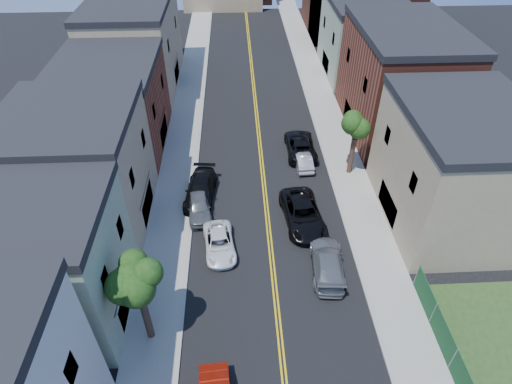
{
  "coord_description": "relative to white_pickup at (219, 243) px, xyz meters",
  "views": [
    {
      "loc": [
        -2.21,
        -0.94,
        23.62
      ],
      "look_at": [
        -0.88,
        25.23,
        2.0
      ],
      "focal_mm": 29.93,
      "sensor_mm": 36.0,
      "label": 1
    }
  ],
  "objects": [
    {
      "name": "grey_car_right",
      "position": [
        7.6,
        -2.39,
        0.14
      ],
      "size": [
        2.66,
        5.61,
        1.58
      ],
      "primitive_type": "imported",
      "rotation": [
        0.0,
        0.0,
        3.06
      ],
      "color": "slate",
      "rests_on": "ground"
    },
    {
      "name": "tree_left_mid",
      "position": [
        -4.08,
        -7.03,
        5.93
      ],
      "size": [
        5.2,
        5.2,
        9.29
      ],
      "color": "#35221A",
      "rests_on": "sidewalk_left"
    },
    {
      "name": "bldg_left_brick",
      "position": [
        -10.2,
        14.96,
        3.35
      ],
      "size": [
        9.0,
        12.0,
        8.0
      ],
      "primitive_type": "cube",
      "color": "brown",
      "rests_on": "ground"
    },
    {
      "name": "tree_right_far",
      "position": [
        11.72,
        8.97,
        5.11
      ],
      "size": [
        4.4,
        4.4,
        8.03
      ],
      "color": "#35221A",
      "rests_on": "sidewalk_right"
    },
    {
      "name": "bldg_left_tan_near",
      "position": [
        -10.2,
        3.96,
        3.85
      ],
      "size": [
        9.0,
        10.0,
        9.0
      ],
      "primitive_type": "cube",
      "color": "#998466",
      "rests_on": "ground"
    },
    {
      "name": "bldg_left_palegrn",
      "position": [
        -10.2,
        -5.04,
        3.6
      ],
      "size": [
        9.0,
        8.0,
        8.5
      ],
      "primitive_type": "cube",
      "color": "gray",
      "rests_on": "ground"
    },
    {
      "name": "sidewalk_right",
      "position": [
        11.7,
        18.96,
        -0.58
      ],
      "size": [
        3.2,
        100.0,
        0.15
      ],
      "primitive_type": "cube",
      "color": "gray",
      "rests_on": "ground"
    },
    {
      "name": "bldg_right_tan",
      "position": [
        17.8,
        2.96,
        3.85
      ],
      "size": [
        9.0,
        12.0,
        9.0
      ],
      "primitive_type": "cube",
      "color": "#998466",
      "rests_on": "ground"
    },
    {
      "name": "black_car_left",
      "position": [
        -1.7,
        6.17,
        0.17
      ],
      "size": [
        2.89,
        5.88,
        1.65
      ],
      "primitive_type": "imported",
      "rotation": [
        0.0,
        0.0,
        -0.11
      ],
      "color": "black",
      "rests_on": "ground"
    },
    {
      "name": "grey_car_left",
      "position": [
        -1.7,
        4.14,
        0.13
      ],
      "size": [
        2.36,
        4.76,
        1.56
      ],
      "primitive_type": "imported",
      "rotation": [
        0.0,
        0.0,
        0.12
      ],
      "color": "#54575B",
      "rests_on": "ground"
    },
    {
      "name": "black_suv_lane",
      "position": [
        6.55,
        2.66,
        0.21
      ],
      "size": [
        3.46,
        6.46,
        1.72
      ],
      "primitive_type": "imported",
      "rotation": [
        0.0,
        0.0,
        0.1
      ],
      "color": "black",
      "rests_on": "ground"
    },
    {
      "name": "silver_car_right",
      "position": [
        7.6,
        10.39,
        0.02
      ],
      "size": [
        1.66,
        4.14,
        1.34
      ],
      "primitive_type": "imported",
      "rotation": [
        0.0,
        0.0,
        3.2
      ],
      "color": "#B8BCC1",
      "rests_on": "ground"
    },
    {
      "name": "dark_car_right_far",
      "position": [
        7.66,
        12.6,
        0.16
      ],
      "size": [
        2.73,
        5.87,
        1.63
      ],
      "primitive_type": "imported",
      "rotation": [
        0.0,
        0.0,
        3.15
      ],
      "color": "black",
      "rests_on": "ground"
    },
    {
      "name": "white_pickup",
      "position": [
        0.0,
        0.0,
        0.0
      ],
      "size": [
        2.7,
        4.91,
        1.3
      ],
      "primitive_type": "imported",
      "rotation": [
        0.0,
        0.0,
        0.12
      ],
      "color": "white",
      "rests_on": "ground"
    },
    {
      "name": "curb_right",
      "position": [
        9.95,
        18.96,
        -0.58
      ],
      "size": [
        0.3,
        100.0,
        0.15
      ],
      "primitive_type": "cube",
      "color": "gray",
      "rests_on": "ground"
    },
    {
      "name": "black_car_right",
      "position": [
        7.6,
        -2.69,
        0.11
      ],
      "size": [
        1.92,
        4.49,
        1.51
      ],
      "primitive_type": "imported",
      "rotation": [
        0.0,
        0.0,
        3.17
      ],
      "color": "black",
      "rests_on": "ground"
    },
    {
      "name": "sidewalk_left",
      "position": [
        -4.1,
        18.96,
        -0.58
      ],
      "size": [
        3.2,
        100.0,
        0.15
      ],
      "primitive_type": "cube",
      "color": "gray",
      "rests_on": "ground"
    },
    {
      "name": "curb_left",
      "position": [
        -2.35,
        18.96,
        -0.58
      ],
      "size": [
        0.3,
        100.0,
        0.15
      ],
      "primitive_type": "cube",
      "color": "gray",
      "rests_on": "ground"
    },
    {
      "name": "bldg_right_brick",
      "position": [
        17.8,
        16.96,
        4.35
      ],
      "size": [
        9.0,
        14.0,
        10.0
      ],
      "primitive_type": "cube",
      "color": "brown",
      "rests_on": "ground"
    },
    {
      "name": "bldg_left_tan_far",
      "position": [
        -10.2,
        28.96,
        4.1
      ],
      "size": [
        9.0,
        16.0,
        9.5
      ],
      "primitive_type": "cube",
      "color": "#998466",
      "rests_on": "ground"
    },
    {
      "name": "bldg_right_palegrn",
      "position": [
        17.8,
        30.96,
        3.6
      ],
      "size": [
        9.0,
        12.0,
        8.5
      ],
      "primitive_type": "cube",
      "color": "gray",
      "rests_on": "ground"
    }
  ]
}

